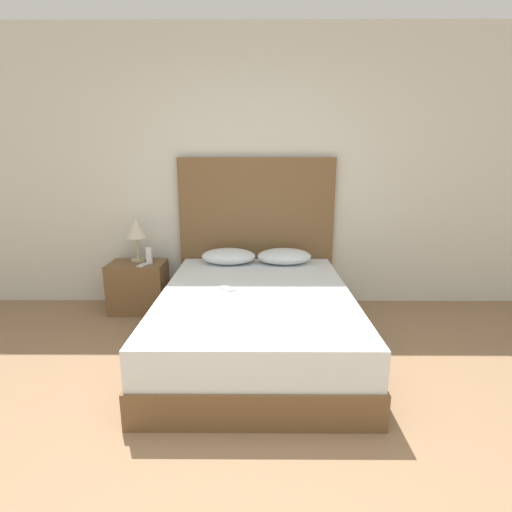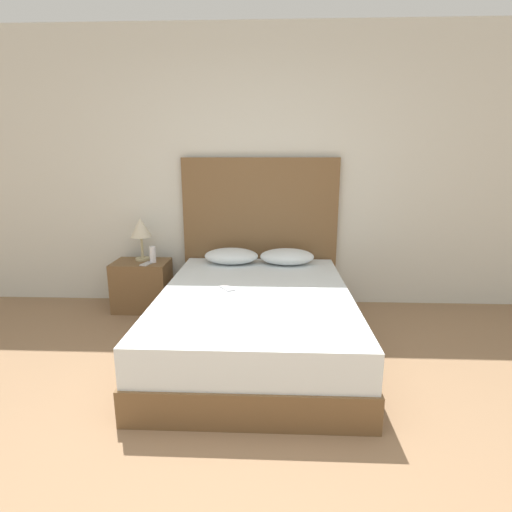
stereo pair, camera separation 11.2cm
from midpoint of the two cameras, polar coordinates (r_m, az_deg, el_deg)
The scene contains 10 objects.
wall_back at distance 4.05m, azimuth -1.46°, elevation 12.00°, with size 10.00×0.06×2.70m.
bed at distance 3.18m, azimuth -1.03°, elevation -9.13°, with size 1.47×2.04×0.48m.
headboard at distance 4.04m, azimuth -0.72°, elevation 3.33°, with size 1.54×0.05×1.48m.
pillow_left at distance 3.85m, azimuth -4.77°, elevation -0.04°, with size 0.52×0.34×0.15m.
pillow_right at distance 3.84m, azimuth 3.23°, elevation -0.05°, with size 0.52×0.34×0.15m.
phone_on_bed at distance 3.13m, azimuth -5.12°, elevation -4.65°, with size 0.14×0.16×0.01m.
nightstand at distance 4.12m, azimuth -17.20°, elevation -4.22°, with size 0.53×0.38×0.49m.
table_lamp at distance 4.06m, azimuth -17.46°, elevation 3.57°, with size 0.21×0.21×0.42m.
phone_on_nightstand at distance 3.94m, azimuth -16.60°, elevation -1.21°, with size 0.11×0.16×0.01m.
toiletry_bottle at distance 3.97m, azimuth -15.81°, elevation 0.08°, with size 0.06×0.06×0.16m.
Camera 1 is at (0.07, -1.29, 1.48)m, focal length 28.00 mm.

